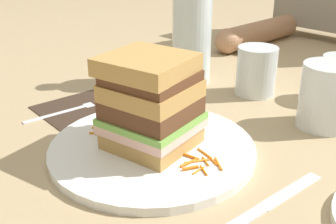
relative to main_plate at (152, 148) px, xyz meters
name	(u,v)px	position (x,y,z in m)	size (l,w,h in m)	color
ground_plane	(156,145)	(-0.01, 0.02, -0.01)	(3.00, 3.00, 0.00)	tan
main_plate	(152,148)	(0.00, 0.00, 0.00)	(0.29, 0.29, 0.01)	white
sandwich	(151,103)	(0.00, 0.00, 0.07)	(0.13, 0.13, 0.13)	tan
carrot_shred_0	(97,133)	(-0.08, -0.04, 0.01)	(0.00, 0.00, 0.02)	orange
carrot_shred_1	(107,133)	(-0.07, -0.03, 0.01)	(0.00, 0.00, 0.03)	orange
carrot_shred_2	(116,135)	(-0.06, -0.02, 0.01)	(0.00, 0.00, 0.03)	orange
carrot_shred_3	(112,123)	(-0.09, 0.00, 0.01)	(0.00, 0.00, 0.03)	orange
carrot_shred_4	(113,131)	(-0.07, -0.02, 0.01)	(0.00, 0.00, 0.02)	orange
carrot_shred_5	(124,126)	(-0.07, 0.01, 0.01)	(0.00, 0.00, 0.02)	orange
carrot_shred_6	(97,129)	(-0.09, -0.03, 0.01)	(0.00, 0.00, 0.02)	orange
carrot_shred_7	(211,159)	(0.08, 0.03, 0.01)	(0.00, 0.00, 0.03)	orange
carrot_shred_8	(205,153)	(0.07, 0.03, 0.01)	(0.00, 0.00, 0.03)	orange
carrot_shred_9	(188,156)	(0.06, 0.01, 0.01)	(0.00, 0.00, 0.03)	orange
carrot_shred_10	(204,162)	(0.08, 0.01, 0.01)	(0.00, 0.00, 0.02)	orange
carrot_shred_11	(189,162)	(0.07, 0.00, 0.01)	(0.00, 0.00, 0.03)	orange
carrot_shred_12	(199,170)	(0.09, 0.00, 0.01)	(0.00, 0.00, 0.02)	orange
carrot_shred_13	(218,164)	(0.10, 0.03, 0.01)	(0.00, 0.00, 0.03)	orange
carrot_shred_14	(190,168)	(0.08, -0.01, 0.01)	(0.00, 0.00, 0.02)	orange
carrot_shred_15	(204,171)	(0.10, 0.00, 0.01)	(0.00, 0.00, 0.02)	orange
carrot_shred_16	(197,161)	(0.07, 0.01, 0.01)	(0.00, 0.00, 0.03)	orange
napkin_dark	(85,106)	(-0.20, 0.02, 0.00)	(0.12, 0.15, 0.00)	#38281E
fork	(73,108)	(-0.20, 0.00, 0.00)	(0.03, 0.17, 0.00)	silver
knife	(262,208)	(0.18, 0.01, 0.00)	(0.03, 0.20, 0.00)	silver
juice_glass	(326,100)	(0.12, 0.25, 0.04)	(0.08, 0.08, 0.10)	white
water_bottle	(192,16)	(-0.17, 0.25, 0.13)	(0.08, 0.08, 0.29)	silver
empty_tumbler_0	(256,71)	(-0.03, 0.29, 0.04)	(0.07, 0.07, 0.09)	silver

